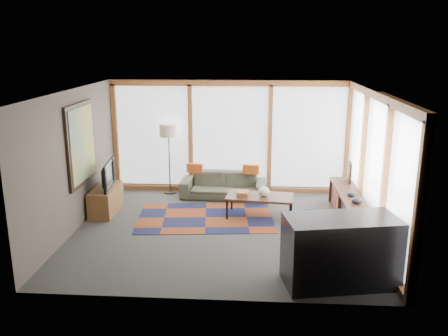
# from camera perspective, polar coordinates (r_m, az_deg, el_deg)

# --- Properties ---
(ground) EXTENTS (5.50, 5.50, 0.00)m
(ground) POSITION_cam_1_polar(r_m,az_deg,el_deg) (8.99, -0.17, -7.45)
(ground) COLOR #31312E
(ground) RESTS_ON ground
(room_envelope) EXTENTS (5.52, 5.02, 2.62)m
(room_envelope) POSITION_cam_1_polar(r_m,az_deg,el_deg) (9.05, 3.20, 2.91)
(room_envelope) COLOR #473B34
(room_envelope) RESTS_ON ground
(rug) EXTENTS (2.83, 1.96, 0.01)m
(rug) POSITION_cam_1_polar(r_m,az_deg,el_deg) (9.59, -2.23, -5.96)
(rug) COLOR maroon
(rug) RESTS_ON ground
(sofa) EXTENTS (1.97, 0.86, 0.56)m
(sofa) POSITION_cam_1_polar(r_m,az_deg,el_deg) (10.73, -0.01, -2.08)
(sofa) COLOR #393B2B
(sofa) RESTS_ON ground
(pillow_left) EXTENTS (0.37, 0.14, 0.20)m
(pillow_left) POSITION_cam_1_polar(r_m,az_deg,el_deg) (10.73, -3.52, 0.01)
(pillow_left) COLOR #BE4D17
(pillow_left) RESTS_ON sofa
(pillow_right) EXTENTS (0.39, 0.18, 0.20)m
(pillow_right) POSITION_cam_1_polar(r_m,az_deg,el_deg) (10.62, 3.26, -0.14)
(pillow_right) COLOR #BE4D17
(pillow_right) RESTS_ON sofa
(floor_lamp) EXTENTS (0.41, 0.41, 1.63)m
(floor_lamp) POSITION_cam_1_polar(r_m,az_deg,el_deg) (10.97, -6.60, 1.10)
(floor_lamp) COLOR #322419
(floor_lamp) RESTS_ON ground
(coffee_table) EXTENTS (1.39, 0.81, 0.44)m
(coffee_table) POSITION_cam_1_polar(r_m,az_deg,el_deg) (9.60, 4.32, -4.59)
(coffee_table) COLOR #331C0E
(coffee_table) RESTS_ON ground
(book_stack) EXTENTS (0.24, 0.29, 0.09)m
(book_stack) POSITION_cam_1_polar(r_m,az_deg,el_deg) (9.51, 2.25, -3.07)
(book_stack) COLOR brown
(book_stack) RESTS_ON coffee_table
(vase) EXTENTS (0.27, 0.27, 0.20)m
(vase) POSITION_cam_1_polar(r_m,az_deg,el_deg) (9.48, 4.81, -2.83)
(vase) COLOR beige
(vase) RESTS_ON coffee_table
(bookshelf) EXTENTS (0.43, 2.34, 0.58)m
(bookshelf) POSITION_cam_1_polar(r_m,az_deg,el_deg) (9.59, 14.77, -4.64)
(bookshelf) COLOR #331C0E
(bookshelf) RESTS_ON ground
(bowl_a) EXTENTS (0.24, 0.24, 0.10)m
(bowl_a) POSITION_cam_1_polar(r_m,az_deg,el_deg) (8.96, 15.69, -3.78)
(bowl_a) COLOR black
(bowl_a) RESTS_ON bookshelf
(bowl_b) EXTENTS (0.19, 0.19, 0.08)m
(bowl_b) POSITION_cam_1_polar(r_m,az_deg,el_deg) (9.33, 15.10, -3.05)
(bowl_b) COLOR black
(bowl_b) RESTS_ON bookshelf
(shelf_picture) EXTENTS (0.07, 0.32, 0.42)m
(shelf_picture) POSITION_cam_1_polar(r_m,az_deg,el_deg) (10.19, 14.90, -0.52)
(shelf_picture) COLOR black
(shelf_picture) RESTS_ON bookshelf
(tv_console) EXTENTS (0.45, 1.07, 0.54)m
(tv_console) POSITION_cam_1_polar(r_m,az_deg,el_deg) (10.09, -14.01, -3.75)
(tv_console) COLOR brown
(tv_console) RESTS_ON ground
(television) EXTENTS (0.22, 0.95, 0.54)m
(television) POSITION_cam_1_polar(r_m,az_deg,el_deg) (9.92, -14.19, -0.83)
(television) COLOR black
(television) RESTS_ON tv_console
(bar_counter) EXTENTS (1.71, 1.04, 1.01)m
(bar_counter) POSITION_cam_1_polar(r_m,az_deg,el_deg) (7.13, 13.84, -9.67)
(bar_counter) COLOR black
(bar_counter) RESTS_ON ground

